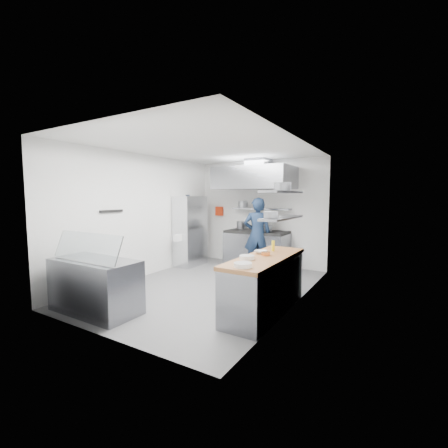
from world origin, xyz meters
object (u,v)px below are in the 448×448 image
Objects in this scene: wire_rack at (190,231)px; display_case at (95,286)px; gas_range at (257,250)px; chef at (257,235)px.

wire_rack is 1.23× the size of display_case.
gas_range is 0.86× the size of wire_rack.
wire_rack reaches higher than display_case.
display_case is at bearing -78.69° from wire_rack.
gas_range is 0.65m from chef.
gas_range is 0.88× the size of chef.
wire_rack is (-1.63, -0.69, 0.48)m from gas_range.
wire_rack is at bearing 101.31° from display_case.
chef is at bearing -63.67° from gas_range.
gas_range is at bearing 76.98° from display_case.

